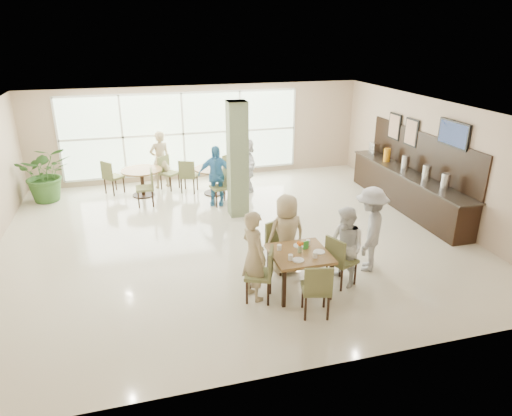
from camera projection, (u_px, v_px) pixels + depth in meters
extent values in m
plane|color=beige|center=(233.00, 235.00, 10.26)|extent=(10.00, 10.00, 0.00)
plane|color=white|center=(231.00, 110.00, 9.23)|extent=(10.00, 10.00, 0.00)
plane|color=tan|center=(200.00, 133.00, 13.78)|extent=(10.00, 0.00, 10.00)
plane|color=tan|center=(310.00, 281.00, 5.71)|extent=(10.00, 0.00, 10.00)
plane|color=tan|center=(435.00, 159.00, 10.98)|extent=(0.00, 9.00, 9.00)
plane|color=silver|center=(183.00, 134.00, 13.63)|extent=(7.00, 0.00, 7.00)
cube|color=#5C6A4A|center=(238.00, 160.00, 10.92)|extent=(0.45, 0.45, 2.80)
cube|color=brown|center=(300.00, 254.00, 7.85)|extent=(0.99, 0.99, 0.05)
cube|color=black|center=(284.00, 288.00, 7.51)|extent=(0.06, 0.06, 0.70)
cube|color=black|center=(331.00, 282.00, 7.72)|extent=(0.06, 0.06, 0.70)
cube|color=black|center=(269.00, 265.00, 8.26)|extent=(0.06, 0.06, 0.70)
cube|color=black|center=(312.00, 259.00, 8.47)|extent=(0.06, 0.06, 0.70)
cylinder|color=brown|center=(141.00, 170.00, 12.45)|extent=(1.10, 1.10, 0.04)
cylinder|color=black|center=(143.00, 183.00, 12.59)|extent=(0.10, 0.10, 0.71)
cylinder|color=black|center=(144.00, 195.00, 12.71)|extent=(0.60, 0.60, 0.03)
cylinder|color=brown|center=(214.00, 168.00, 12.61)|extent=(1.09, 1.09, 0.04)
cylinder|color=black|center=(214.00, 181.00, 12.75)|extent=(0.10, 0.10, 0.71)
cylinder|color=black|center=(215.00, 193.00, 12.87)|extent=(0.60, 0.60, 0.03)
cylinder|color=white|center=(290.00, 257.00, 7.57)|extent=(0.08, 0.08, 0.10)
cylinder|color=white|center=(315.00, 255.00, 7.65)|extent=(0.08, 0.08, 0.10)
cylinder|color=white|center=(279.00, 247.00, 7.91)|extent=(0.08, 0.08, 0.10)
cylinder|color=white|center=(308.00, 243.00, 8.09)|extent=(0.08, 0.08, 0.10)
cylinder|color=white|center=(298.00, 260.00, 7.57)|extent=(0.20, 0.20, 0.01)
cylinder|color=white|center=(299.00, 246.00, 8.08)|extent=(0.20, 0.20, 0.01)
cylinder|color=white|center=(319.00, 252.00, 7.85)|extent=(0.20, 0.20, 0.01)
cylinder|color=#99B27F|center=(300.00, 249.00, 7.82)|extent=(0.07, 0.07, 0.12)
sphere|color=orange|center=(302.00, 243.00, 7.79)|extent=(0.07, 0.07, 0.07)
sphere|color=orange|center=(299.00, 243.00, 7.80)|extent=(0.07, 0.07, 0.07)
sphere|color=orange|center=(300.00, 244.00, 7.75)|extent=(0.07, 0.07, 0.07)
cube|color=green|center=(306.00, 245.00, 7.94)|extent=(0.10, 0.04, 0.15)
cube|color=black|center=(406.00, 191.00, 11.70)|extent=(0.60, 4.60, 0.90)
cube|color=black|center=(409.00, 174.00, 11.53)|extent=(0.64, 4.70, 0.04)
cube|color=black|center=(422.00, 152.00, 11.40)|extent=(0.04, 4.60, 1.00)
cylinder|color=silver|center=(445.00, 182.00, 10.19)|extent=(0.20, 0.20, 0.40)
cylinder|color=silver|center=(427.00, 173.00, 10.82)|extent=(0.20, 0.20, 0.40)
cylinder|color=silver|center=(405.00, 163.00, 11.62)|extent=(0.20, 0.20, 0.40)
cylinder|color=orange|center=(387.00, 155.00, 12.44)|extent=(0.18, 0.18, 0.36)
cube|color=silver|center=(374.00, 149.00, 13.07)|extent=(0.18, 0.30, 0.36)
cube|color=black|center=(454.00, 134.00, 10.15)|extent=(0.06, 1.00, 0.58)
cube|color=#7F99CC|center=(453.00, 134.00, 10.15)|extent=(0.01, 0.92, 0.50)
cube|color=black|center=(411.00, 132.00, 11.70)|extent=(0.04, 0.55, 0.70)
cube|color=#975637|center=(411.00, 133.00, 11.69)|extent=(0.01, 0.47, 0.62)
cube|color=black|center=(395.00, 126.00, 12.42)|extent=(0.04, 0.55, 0.70)
cube|color=#975637|center=(394.00, 126.00, 12.41)|extent=(0.01, 0.47, 0.62)
imported|color=#325E25|center=(46.00, 174.00, 12.08)|extent=(1.47, 1.47, 1.51)
imported|color=tan|center=(254.00, 256.00, 7.64)|extent=(0.55, 0.67, 1.60)
imported|color=tan|center=(286.00, 234.00, 8.49)|extent=(0.80, 0.51, 1.55)
imported|color=white|center=(346.00, 247.00, 8.06)|extent=(0.71, 0.83, 1.47)
imported|color=#ABABAE|center=(370.00, 229.00, 8.56)|extent=(1.11, 1.22, 1.65)
imported|color=#408AC1|center=(216.00, 175.00, 11.81)|extent=(1.05, 0.80, 1.58)
imported|color=white|center=(246.00, 165.00, 12.84)|extent=(0.83, 1.49, 1.52)
imported|color=tan|center=(160.00, 160.00, 13.07)|extent=(0.69, 0.56, 1.66)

